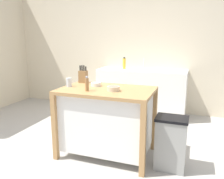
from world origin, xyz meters
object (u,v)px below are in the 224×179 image
(bowl_stoneware_deep, at_px, (96,84))
(drinking_cup, at_px, (69,82))
(knife_block, at_px, (83,76))
(kitchen_island, at_px, (107,118))
(trash_bin, at_px, (171,143))
(pepper_grinder, at_px, (87,84))
(sink_faucet, at_px, (144,63))
(bowl_ceramic_small, at_px, (113,88))
(bottle_dish_soap, at_px, (124,63))

(bowl_stoneware_deep, relative_size, drinking_cup, 1.13)
(drinking_cup, bearing_deg, knife_block, 81.51)
(kitchen_island, relative_size, trash_bin, 1.85)
(bowl_stoneware_deep, relative_size, pepper_grinder, 0.70)
(bowl_stoneware_deep, xyz_separation_m, sink_faucet, (0.24, 1.81, 0.11))
(bowl_ceramic_small, bearing_deg, sink_faucet, 92.15)
(drinking_cup, relative_size, sink_faucet, 0.52)
(drinking_cup, height_order, bottle_dish_soap, bottle_dish_soap)
(kitchen_island, relative_size, bottle_dish_soap, 5.07)
(sink_faucet, bearing_deg, bottle_dish_soap, -155.94)
(knife_block, bearing_deg, pepper_grinder, -58.39)
(knife_block, xyz_separation_m, bowl_stoneware_deep, (0.27, -0.16, -0.07))
(bowl_ceramic_small, height_order, pepper_grinder, pepper_grinder)
(trash_bin, relative_size, bottle_dish_soap, 2.74)
(drinking_cup, distance_m, sink_faucet, 2.04)
(pepper_grinder, relative_size, trash_bin, 0.29)
(bowl_stoneware_deep, distance_m, trash_bin, 1.19)
(bottle_dish_soap, bearing_deg, kitchen_island, -79.89)
(knife_block, relative_size, trash_bin, 0.39)
(bowl_ceramic_small, bearing_deg, knife_block, 148.56)
(bowl_stoneware_deep, height_order, sink_faucet, sink_faucet)
(pepper_grinder, bearing_deg, knife_block, 121.61)
(knife_block, distance_m, drinking_cup, 0.32)
(bowl_stoneware_deep, distance_m, drinking_cup, 0.35)
(kitchen_island, xyz_separation_m, pepper_grinder, (-0.18, -0.19, 0.47))
(drinking_cup, xyz_separation_m, pepper_grinder, (0.33, -0.15, 0.03))
(kitchen_island, xyz_separation_m, drinking_cup, (-0.51, -0.04, 0.44))
(kitchen_island, distance_m, knife_block, 0.72)
(kitchen_island, height_order, bowl_stoneware_deep, bowl_stoneware_deep)
(sink_faucet, xyz_separation_m, bottle_dish_soap, (-0.36, -0.16, -0.00))
(drinking_cup, xyz_separation_m, trash_bin, (1.33, -0.04, -0.62))
(trash_bin, bearing_deg, sink_faucet, 111.33)
(bowl_stoneware_deep, distance_m, bottle_dish_soap, 1.66)
(bowl_ceramic_small, bearing_deg, kitchen_island, 146.36)
(kitchen_island, bearing_deg, drinking_cup, -175.76)
(bowl_stoneware_deep, relative_size, bottle_dish_soap, 0.56)
(bottle_dish_soap, bearing_deg, trash_bin, -58.24)
(bowl_stoneware_deep, bearing_deg, drinking_cup, -154.16)
(bowl_ceramic_small, xyz_separation_m, trash_bin, (0.70, 0.00, -0.59))
(kitchen_island, xyz_separation_m, bowl_ceramic_small, (0.12, -0.08, 0.42))
(bowl_stoneware_deep, bearing_deg, knife_block, 148.57)
(sink_faucet, height_order, bottle_dish_soap, bottle_dish_soap)
(drinking_cup, distance_m, pepper_grinder, 0.37)
(pepper_grinder, distance_m, trash_bin, 1.20)
(bowl_stoneware_deep, bearing_deg, trash_bin, -10.53)
(pepper_grinder, height_order, sink_faucet, sink_faucet)
(bowl_stoneware_deep, xyz_separation_m, bottle_dish_soap, (-0.12, 1.65, 0.10))
(knife_block, distance_m, sink_faucet, 1.72)
(pepper_grinder, xyz_separation_m, bottle_dish_soap, (-0.14, 1.95, 0.04))
(sink_faucet, bearing_deg, kitchen_island, -91.30)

